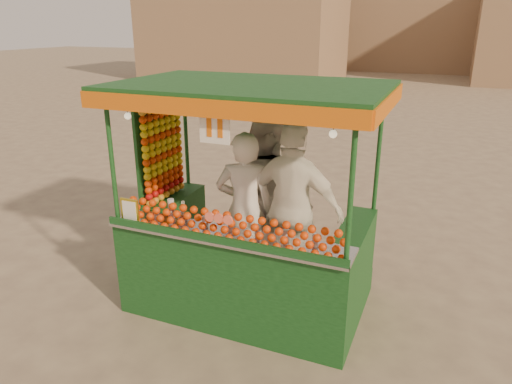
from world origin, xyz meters
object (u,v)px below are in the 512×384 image
at_px(vendor_left, 245,209).
at_px(juice_cart, 240,240).
at_px(vendor_right, 293,209).
at_px(vendor_middle, 267,191).

bearing_deg(vendor_left, juice_cart, 60.46).
bearing_deg(juice_cart, vendor_right, 13.03).
xyz_separation_m(vendor_middle, vendor_right, (0.44, -0.40, 0.00)).
height_order(vendor_left, vendor_middle, vendor_middle).
bearing_deg(vendor_middle, vendor_right, 173.59).
bearing_deg(vendor_left, vendor_middle, -116.54).
bearing_deg(vendor_right, vendor_left, 10.61).
relative_size(juice_cart, vendor_right, 1.47).
bearing_deg(vendor_left, vendor_right, 169.03).
bearing_deg(juice_cart, vendor_left, 76.26).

